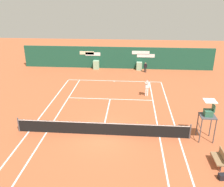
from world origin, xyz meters
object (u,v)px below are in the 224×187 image
at_px(player_on_baseline, 147,87).
at_px(tennis_ball_mid_court, 137,122).
at_px(ball_kid_centre_post, 145,67).
at_px(tennis_ball_near_service_line, 79,100).
at_px(player_bench, 220,158).
at_px(umpire_chair, 208,114).

xyz_separation_m(player_on_baseline, tennis_ball_mid_court, (-0.98, -5.56, -0.93)).
distance_m(ball_kid_centre_post, tennis_ball_near_service_line, 11.62).
height_order(ball_kid_centre_post, tennis_ball_near_service_line, ball_kid_centre_post).
bearing_deg(tennis_ball_near_service_line, player_on_baseline, 14.50).
xyz_separation_m(player_on_baseline, ball_kid_centre_post, (0.22, 7.92, -0.23)).
bearing_deg(player_bench, player_on_baseline, 19.49).
height_order(player_on_baseline, tennis_ball_near_service_line, player_on_baseline).
distance_m(ball_kid_centre_post, tennis_ball_mid_court, 13.54).
relative_size(player_bench, ball_kid_centre_post, 1.02).
relative_size(umpire_chair, tennis_ball_near_service_line, 42.17).
xyz_separation_m(umpire_chair, player_on_baseline, (-3.53, 7.50, -0.92)).
bearing_deg(umpire_chair, tennis_ball_near_service_line, 59.32).
height_order(umpire_chair, tennis_ball_near_service_line, umpire_chair).
distance_m(umpire_chair, tennis_ball_mid_court, 5.24).
bearing_deg(ball_kid_centre_post, tennis_ball_mid_court, 94.74).
height_order(ball_kid_centre_post, tennis_ball_mid_court, ball_kid_centre_post).
bearing_deg(player_on_baseline, ball_kid_centre_post, -111.84).
bearing_deg(umpire_chair, player_bench, -177.98).
bearing_deg(ball_kid_centre_post, player_bench, 110.43).
bearing_deg(tennis_ball_near_service_line, player_bench, -40.79).
bearing_deg(player_bench, umpire_chair, 2.02).
bearing_deg(player_bench, ball_kid_centre_post, 10.62).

